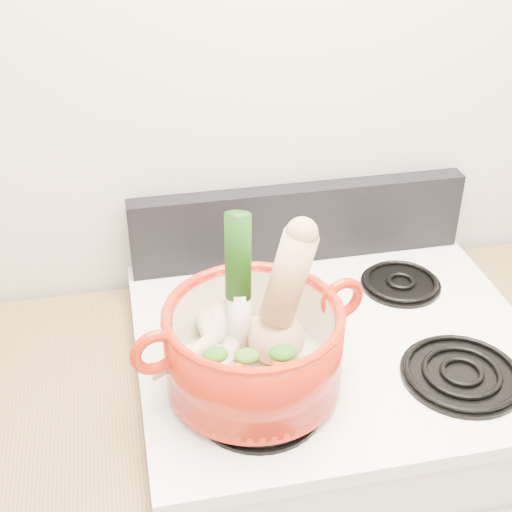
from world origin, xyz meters
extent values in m
cube|color=beige|center=(0.00, 1.75, 1.30)|extent=(3.50, 0.02, 2.60)
cube|color=silver|center=(0.00, 1.40, 0.46)|extent=(0.76, 0.65, 0.92)
cube|color=white|center=(0.00, 1.40, 0.93)|extent=(0.78, 0.67, 0.03)
cube|color=black|center=(0.00, 1.70, 1.04)|extent=(0.76, 0.05, 0.18)
cylinder|color=black|center=(-0.19, 1.24, 0.96)|extent=(0.22, 0.22, 0.02)
cylinder|color=black|center=(0.19, 1.24, 0.96)|extent=(0.22, 0.22, 0.02)
cylinder|color=black|center=(-0.19, 1.54, 0.96)|extent=(0.17, 0.17, 0.02)
cylinder|color=black|center=(0.19, 1.54, 0.96)|extent=(0.17, 0.17, 0.02)
cylinder|color=#A91B0A|center=(-0.19, 1.29, 1.04)|extent=(0.37, 0.37, 0.15)
torus|color=#A91B0A|center=(-0.36, 1.25, 1.10)|extent=(0.09, 0.04, 0.09)
torus|color=#A91B0A|center=(-0.02, 1.33, 1.10)|extent=(0.09, 0.04, 0.09)
cylinder|color=beige|center=(-0.21, 1.33, 1.15)|extent=(0.06, 0.07, 0.29)
ellipsoid|color=tan|center=(-0.18, 1.37, 1.02)|extent=(0.09, 0.08, 0.04)
cone|color=beige|center=(-0.25, 1.31, 1.03)|extent=(0.07, 0.22, 0.06)
cone|color=beige|center=(-0.24, 1.28, 1.03)|extent=(0.14, 0.22, 0.06)
cone|color=beige|center=(-0.23, 1.34, 1.03)|extent=(0.05, 0.18, 0.06)
cone|color=beige|center=(-0.29, 1.31, 1.04)|extent=(0.16, 0.11, 0.05)
cone|color=#CB530A|center=(-0.21, 1.26, 1.02)|extent=(0.05, 0.16, 0.04)
cone|color=#CD5F0A|center=(-0.23, 1.25, 1.03)|extent=(0.11, 0.14, 0.04)
cone|color=#B73B09|center=(-0.15, 1.27, 1.03)|extent=(0.06, 0.19, 0.05)
camera|label=1|loc=(-0.38, 0.35, 1.84)|focal=50.00mm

